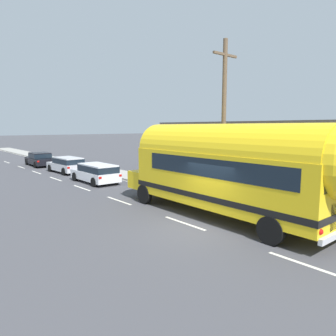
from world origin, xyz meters
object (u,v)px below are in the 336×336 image
car_third (40,159)px  car_lead (96,172)px  painted_bus (230,167)px  utility_pole (224,119)px  car_second (67,164)px

car_third → car_lead: bearing=-90.9°
car_lead → car_third: size_ratio=0.94×
painted_bus → car_third: 24.66m
utility_pole → car_third: size_ratio=1.79×
painted_bus → car_second: (0.19, 18.01, -1.52)m
car_lead → car_second: 6.18m
car_lead → car_third: (0.20, 12.77, -0.05)m
car_second → utility_pole: bearing=-81.1°
utility_pole → painted_bus: (-2.60, -2.59, -2.12)m
car_lead → car_third: bearing=89.1°
painted_bus → utility_pole: bearing=44.8°
car_third → painted_bus: bearing=-90.0°
painted_bus → car_third: (0.02, 24.61, -1.56)m
car_second → car_third: same height
car_lead → car_second: (0.37, 6.17, -0.01)m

